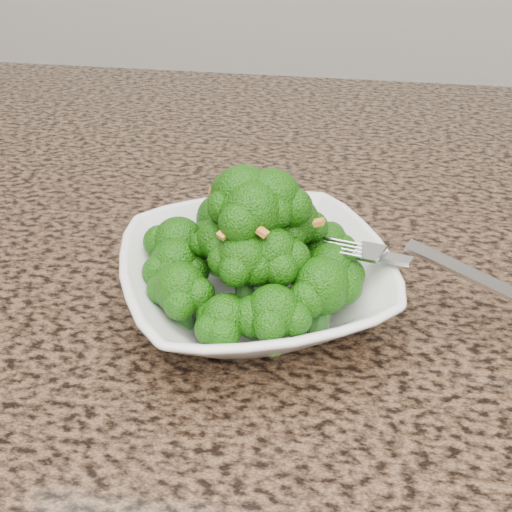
# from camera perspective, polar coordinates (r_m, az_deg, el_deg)

# --- Properties ---
(granite_counter) EXTENTS (1.64, 1.04, 0.03)m
(granite_counter) POSITION_cam_1_polar(r_m,az_deg,el_deg) (0.60, -7.42, -0.86)
(granite_counter) COLOR brown
(granite_counter) RESTS_ON cabinet
(bowl) EXTENTS (0.27, 0.27, 0.05)m
(bowl) POSITION_cam_1_polar(r_m,az_deg,el_deg) (0.51, -0.00, -2.29)
(bowl) COLOR white
(bowl) RESTS_ON granite_counter
(broccoli_pile) EXTENTS (0.18, 0.18, 0.08)m
(broccoli_pile) POSITION_cam_1_polar(r_m,az_deg,el_deg) (0.47, -0.00, 4.01)
(broccoli_pile) COLOR #1C610B
(broccoli_pile) RESTS_ON bowl
(garlic_topping) EXTENTS (0.11, 0.11, 0.01)m
(garlic_topping) POSITION_cam_1_polar(r_m,az_deg,el_deg) (0.45, -0.00, 8.58)
(garlic_topping) COLOR orange
(garlic_topping) RESTS_ON broccoli_pile
(fork) EXTENTS (0.20, 0.10, 0.01)m
(fork) POSITION_cam_1_polar(r_m,az_deg,el_deg) (0.49, 12.81, -0.28)
(fork) COLOR silver
(fork) RESTS_ON bowl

